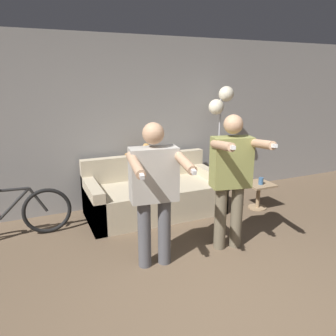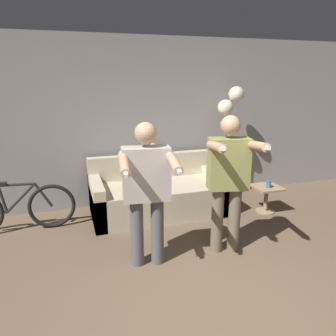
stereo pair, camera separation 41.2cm
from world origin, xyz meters
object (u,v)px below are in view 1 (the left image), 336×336
cup (261,181)px  person_right (231,174)px  floor_lamp (221,110)px  couch (154,195)px  cat (140,150)px  side_table (259,190)px  bicycle (9,215)px  person_left (154,186)px

cup → person_right: bearing=-143.9°
person_right → floor_lamp: size_ratio=0.86×
person_right → couch: bearing=119.8°
cat → floor_lamp: bearing=-6.3°
side_table → floor_lamp: bearing=113.2°
cup → bicycle: bicycle is taller
person_left → cat: 1.77m
person_right → floor_lamp: bearing=74.2°
cat → bicycle: (-1.89, -0.43, -0.58)m
bicycle → floor_lamp: bearing=5.1°
couch → cat: bearing=101.5°
person_left → person_right: 0.94m
side_table → couch: bearing=162.8°
couch → floor_lamp: size_ratio=1.07×
cat → floor_lamp: 1.46m
person_left → cat: (0.44, 1.72, -0.00)m
floor_lamp → cup: floor_lamp is taller
person_left → side_table: bearing=29.9°
person_right → cat: 1.79m
cup → cat: bearing=151.0°
couch → bicycle: size_ratio=1.31×
floor_lamp → person_right: bearing=-117.9°
couch → side_table: size_ratio=4.86×
person_left → floor_lamp: floor_lamp is taller
couch → cat: cat is taller
floor_lamp → cup: size_ratio=17.20×
person_right → side_table: 1.56m
person_right → bicycle: size_ratio=1.06×
cat → side_table: size_ratio=0.98×
side_table → bicycle: bearing=173.2°
couch → person_right: 1.56m
floor_lamp → bicycle: bearing=-174.9°
cup → person_left: bearing=-158.4°
floor_lamp → bicycle: size_ratio=1.23×
person_left → floor_lamp: (1.77, 1.57, 0.57)m
person_left → cup: size_ratio=14.51×
person_right → side_table: (1.13, 0.87, -0.64)m
side_table → cup: bearing=-102.6°
side_table → cup: (-0.01, -0.05, 0.17)m
couch → side_table: (1.56, -0.48, 0.01)m
person_right → floor_lamp: 1.86m
floor_lamp → cat: bearing=173.7°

